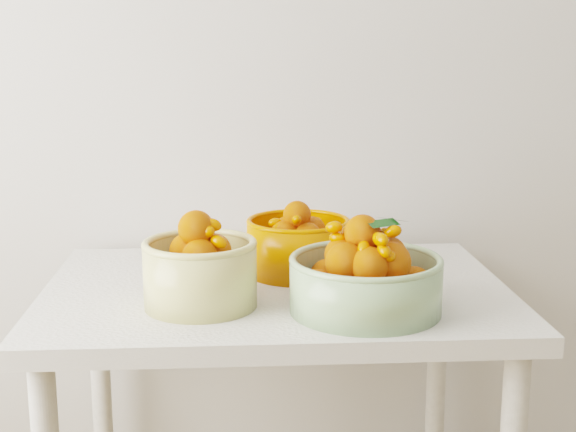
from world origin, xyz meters
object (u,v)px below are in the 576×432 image
object	(u,v)px
table	(276,327)
bowl_orange	(298,245)
bowl_green	(366,279)
bowl_cream	(200,270)

from	to	relation	value
table	bowl_orange	world-z (taller)	bowl_orange
table	bowl_green	xyz separation A→B (m)	(0.17, -0.18, 0.16)
bowl_cream	bowl_green	bearing A→B (deg)	-9.54
bowl_cream	bowl_orange	world-z (taller)	bowl_cream
table	bowl_orange	size ratio (longest dim) A/B	4.13
table	bowl_green	bearing A→B (deg)	-47.63
bowl_green	bowl_orange	bearing A→B (deg)	111.62
bowl_green	bowl_orange	distance (m)	0.30
bowl_cream	bowl_green	xyz separation A→B (m)	(0.32, -0.05, -0.01)
table	bowl_cream	world-z (taller)	bowl_cream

